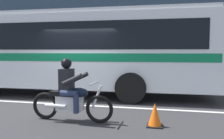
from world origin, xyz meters
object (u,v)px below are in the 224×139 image
object	(u,v)px
motorcycle_with_rider	(71,95)
traffic_cone	(155,115)
transit_bus	(49,48)
fire_hydrant	(134,76)

from	to	relation	value
motorcycle_with_rider	traffic_cone	world-z (taller)	motorcycle_with_rider
transit_bus	motorcycle_with_rider	xyz separation A→B (m)	(2.38, -3.47, -1.23)
fire_hydrant	traffic_cone	size ratio (longest dim) A/B	1.36
transit_bus	motorcycle_with_rider	size ratio (longest dim) A/B	6.05
fire_hydrant	transit_bus	bearing A→B (deg)	-141.01
transit_bus	fire_hydrant	distance (m)	4.28
motorcycle_with_rider	traffic_cone	size ratio (longest dim) A/B	3.89
motorcycle_with_rider	traffic_cone	bearing A→B (deg)	0.70
transit_bus	motorcycle_with_rider	distance (m)	4.38
traffic_cone	fire_hydrant	bearing A→B (deg)	102.06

